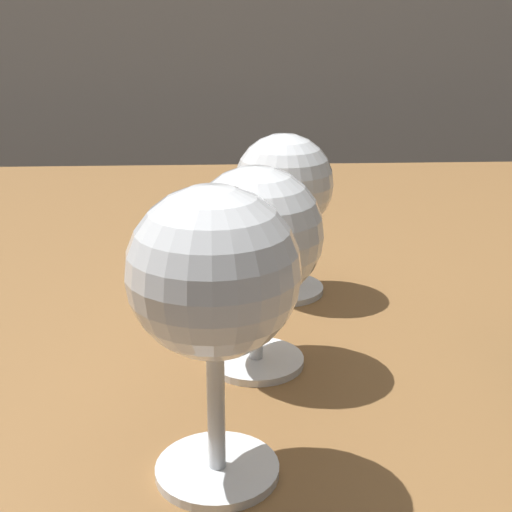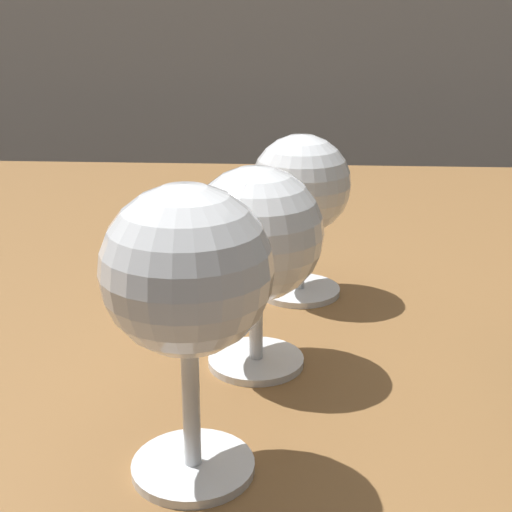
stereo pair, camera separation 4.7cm
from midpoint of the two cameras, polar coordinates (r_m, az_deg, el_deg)
dining_table at (r=0.73m, az=-11.46°, el=-8.90°), size 1.14×0.85×0.77m
wine_glass_port at (r=0.35m, az=-7.14°, el=-1.91°), size 0.08×0.08×0.15m
wine_glass_white at (r=0.47m, az=-2.89°, el=1.42°), size 0.09×0.09×0.13m
wine_glass_chardonnay at (r=0.59m, az=-0.16°, el=5.27°), size 0.08×0.08×0.13m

